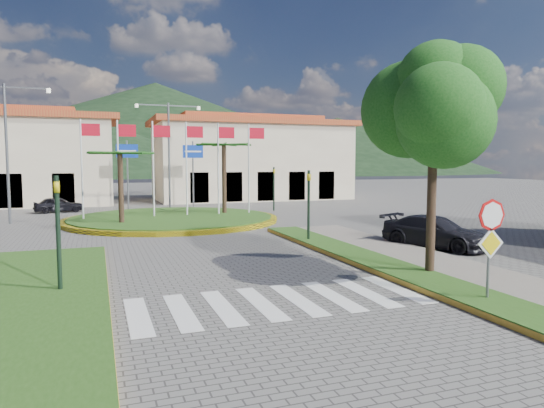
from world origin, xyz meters
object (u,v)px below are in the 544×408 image
object	(u,v)px
roundabout_island	(172,218)
deciduous_tree	(434,108)
stop_sign	(491,234)
car_dark_b	(264,193)
white_van	(67,198)
car_dark_a	(59,205)
car_side_right	(435,232)

from	to	relation	value
roundabout_island	deciduous_tree	distance (m)	18.55
stop_sign	car_dark_b	world-z (taller)	stop_sign
stop_sign	white_van	world-z (taller)	stop_sign
car_dark_a	car_side_right	size ratio (longest dim) A/B	0.73
stop_sign	car_dark_a	world-z (taller)	stop_sign
stop_sign	car_dark_a	bearing A→B (deg)	112.68
roundabout_island	stop_sign	xyz separation A→B (m)	(4.90, -20.04, 1.62)
stop_sign	roundabout_island	bearing A→B (deg)	103.73
deciduous_tree	roundabout_island	bearing A→B (deg)	107.91
car_dark_a	roundabout_island	bearing A→B (deg)	-151.10
roundabout_island	stop_sign	distance (m)	20.69
roundabout_island	car_dark_a	distance (m)	10.52
stop_sign	car_dark_b	bearing A→B (deg)	80.21
roundabout_island	deciduous_tree	xyz separation A→B (m)	(5.50, -17.00, 5.00)
white_van	car_dark_a	distance (m)	5.59
roundabout_island	car_dark_b	size ratio (longest dim) A/B	3.37
white_van	car_side_right	bearing A→B (deg)	-152.20
stop_sign	car_side_right	size ratio (longest dim) A/B	0.59
stop_sign	deciduous_tree	distance (m)	4.59
deciduous_tree	car_side_right	size ratio (longest dim) A/B	1.51
car_dark_b	car_side_right	bearing A→B (deg)	155.66
roundabout_island	deciduous_tree	world-z (taller)	deciduous_tree
white_van	stop_sign	bearing A→B (deg)	-163.85
car_side_right	deciduous_tree	bearing A→B (deg)	-153.64
stop_sign	car_side_right	world-z (taller)	stop_sign
deciduous_tree	car_side_right	bearing A→B (deg)	49.92
roundabout_island	deciduous_tree	bearing A→B (deg)	-72.09
deciduous_tree	car_dark_a	size ratio (longest dim) A/B	2.08
white_van	car_dark_b	xyz separation A→B (m)	(17.46, 1.19, -0.01)
car_dark_b	car_side_right	world-z (taller)	car_side_right
car_side_right	car_dark_a	bearing A→B (deg)	103.61
white_van	car_dark_a	world-z (taller)	white_van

